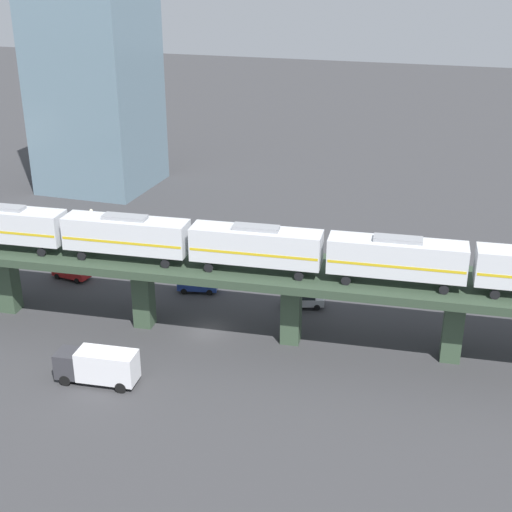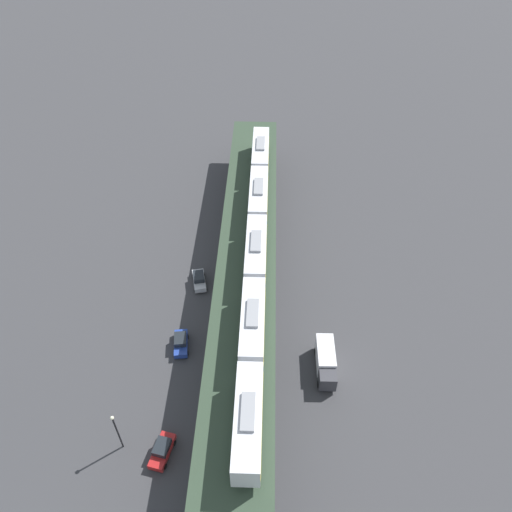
{
  "view_description": "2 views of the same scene",
  "coord_description": "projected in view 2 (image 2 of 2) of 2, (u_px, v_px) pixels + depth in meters",
  "views": [
    {
      "loc": [
        -58.1,
        -23.66,
        34.59
      ],
      "look_at": [
        -0.94,
        -5.46,
        9.27
      ],
      "focal_mm": 50.0,
      "sensor_mm": 36.0,
      "label": 1
    },
    {
      "loc": [
        -6.76,
        44.41,
        56.96
      ],
      "look_at": [
        -0.94,
        -5.46,
        9.27
      ],
      "focal_mm": 35.0,
      "sensor_mm": 36.0,
      "label": 2
    }
  ],
  "objects": [
    {
      "name": "elevated_viaduct",
      "position": [
        244.0,
        296.0,
        67.31
      ],
      "size": [
        16.14,
        92.38,
        7.77
      ],
      "color": "#2C3D2C",
      "rests_on": "ground"
    },
    {
      "name": "street_lamp",
      "position": [
        117.0,
        430.0,
        56.13
      ],
      "size": [
        0.44,
        0.44,
        6.94
      ],
      "color": "black",
      "rests_on": "ground"
    },
    {
      "name": "ground_plane",
      "position": [
        245.0,
        328.0,
        71.77
      ],
      "size": [
        400.0,
        400.0,
        0.0
      ],
      "primitive_type": "plane",
      "color": "#38383A"
    },
    {
      "name": "street_car_blue",
      "position": [
        181.0,
        342.0,
        68.76
      ],
      "size": [
        2.67,
        4.68,
        1.89
      ],
      "color": "#233D93",
      "rests_on": "ground"
    },
    {
      "name": "street_car_silver",
      "position": [
        199.0,
        280.0,
        77.47
      ],
      "size": [
        3.02,
        4.74,
        1.89
      ],
      "color": "#B7BABF",
      "rests_on": "ground"
    },
    {
      "name": "subway_train",
      "position": [
        256.0,
        251.0,
        68.53
      ],
      "size": [
        8.08,
        62.41,
        4.45
      ],
      "color": "silver",
      "rests_on": "elevated_viaduct"
    },
    {
      "name": "street_car_red",
      "position": [
        162.0,
        450.0,
        57.67
      ],
      "size": [
        2.41,
        4.6,
        1.89
      ],
      "color": "#AD1E1E",
      "rests_on": "ground"
    },
    {
      "name": "delivery_truck",
      "position": [
        326.0,
        361.0,
        65.56
      ],
      "size": [
        2.96,
        7.38,
        3.2
      ],
      "color": "#333338",
      "rests_on": "ground"
    }
  ]
}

